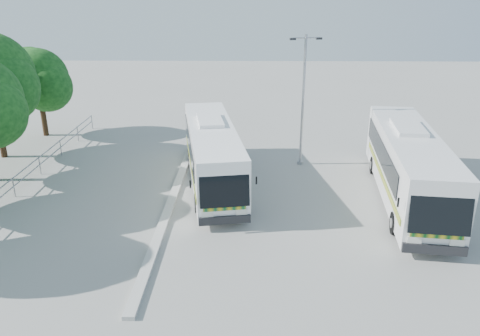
{
  "coord_description": "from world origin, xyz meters",
  "views": [
    {
      "loc": [
        1.31,
        -17.54,
        9.4
      ],
      "look_at": [
        0.95,
        2.13,
        1.91
      ],
      "focal_mm": 35.0,
      "sensor_mm": 36.0,
      "label": 1
    }
  ],
  "objects_px": {
    "coach_main": "(212,152)",
    "lamppost": "(303,96)",
    "coach_adjacent": "(408,165)",
    "tree_far_e": "(39,79)"
  },
  "relations": [
    {
      "from": "coach_main",
      "to": "coach_adjacent",
      "type": "height_order",
      "value": "coach_adjacent"
    },
    {
      "from": "coach_main",
      "to": "coach_adjacent",
      "type": "xyz_separation_m",
      "value": [
        9.36,
        -1.9,
        0.1
      ]
    },
    {
      "from": "coach_adjacent",
      "to": "lamppost",
      "type": "bearing_deg",
      "value": 140.45
    },
    {
      "from": "tree_far_e",
      "to": "coach_main",
      "type": "height_order",
      "value": "tree_far_e"
    },
    {
      "from": "coach_adjacent",
      "to": "tree_far_e",
      "type": "bearing_deg",
      "value": 161.46
    },
    {
      "from": "tree_far_e",
      "to": "lamppost",
      "type": "height_order",
      "value": "lamppost"
    },
    {
      "from": "lamppost",
      "to": "coach_adjacent",
      "type": "bearing_deg",
      "value": -58.98
    },
    {
      "from": "tree_far_e",
      "to": "coach_adjacent",
      "type": "height_order",
      "value": "tree_far_e"
    },
    {
      "from": "coach_main",
      "to": "lamppost",
      "type": "distance_m",
      "value": 6.08
    },
    {
      "from": "tree_far_e",
      "to": "coach_main",
      "type": "bearing_deg",
      "value": -34.32
    }
  ]
}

